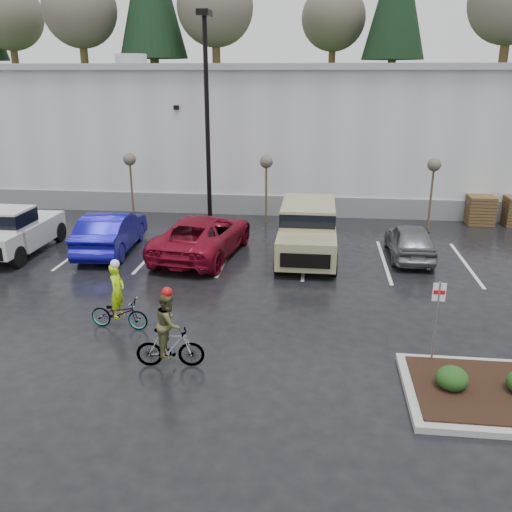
# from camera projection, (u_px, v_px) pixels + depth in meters

# --- Properties ---
(ground) EXTENTS (120.00, 120.00, 0.00)m
(ground) POSITION_uv_depth(u_px,v_px,m) (274.00, 361.00, 13.39)
(ground) COLOR black
(ground) RESTS_ON ground
(warehouse) EXTENTS (60.50, 15.50, 7.20)m
(warehouse) POSITION_uv_depth(u_px,v_px,m) (305.00, 127.00, 32.91)
(warehouse) COLOR silver
(warehouse) RESTS_ON ground
(wooded_ridge) EXTENTS (80.00, 25.00, 6.00)m
(wooded_ridge) POSITION_uv_depth(u_px,v_px,m) (312.00, 112.00, 54.76)
(wooded_ridge) COLOR #273D19
(wooded_ridge) RESTS_ON ground
(lamppost) EXTENTS (0.50, 1.00, 9.22)m
(lamppost) POSITION_uv_depth(u_px,v_px,m) (207.00, 99.00, 23.29)
(lamppost) COLOR black
(lamppost) RESTS_ON ground
(sapling_west) EXTENTS (0.60, 0.60, 3.20)m
(sapling_west) POSITION_uv_depth(u_px,v_px,m) (130.00, 163.00, 25.62)
(sapling_west) COLOR #44331B
(sapling_west) RESTS_ON ground
(sapling_mid) EXTENTS (0.60, 0.60, 3.20)m
(sapling_mid) POSITION_uv_depth(u_px,v_px,m) (266.00, 165.00, 24.91)
(sapling_mid) COLOR #44331B
(sapling_mid) RESTS_ON ground
(sapling_east) EXTENTS (0.60, 0.60, 3.20)m
(sapling_east) POSITION_uv_depth(u_px,v_px,m) (434.00, 169.00, 24.08)
(sapling_east) COLOR #44331B
(sapling_east) RESTS_ON ground
(pallet_stack_a) EXTENTS (1.20, 1.20, 1.35)m
(pallet_stack_a) POSITION_uv_depth(u_px,v_px,m) (480.00, 210.00, 25.40)
(pallet_stack_a) COLOR #44331B
(pallet_stack_a) RESTS_ON ground
(shrub_a) EXTENTS (0.70, 0.70, 0.52)m
(shrub_a) POSITION_uv_depth(u_px,v_px,m) (452.00, 378.00, 11.87)
(shrub_a) COLOR #133412
(shrub_a) RESTS_ON curb_island
(fire_lane_sign) EXTENTS (0.30, 0.05, 2.20)m
(fire_lane_sign) POSITION_uv_depth(u_px,v_px,m) (437.00, 314.00, 12.70)
(fire_lane_sign) COLOR gray
(fire_lane_sign) RESTS_ON ground
(pickup_white) EXTENTS (2.10, 5.20, 1.96)m
(pickup_white) POSITION_uv_depth(u_px,v_px,m) (18.00, 228.00, 21.36)
(pickup_white) COLOR silver
(pickup_white) RESTS_ON ground
(car_blue) EXTENTS (2.05, 5.00, 1.61)m
(car_blue) POSITION_uv_depth(u_px,v_px,m) (111.00, 231.00, 21.48)
(car_blue) COLOR #0D0B7D
(car_blue) RESTS_ON ground
(car_red) EXTENTS (3.42, 6.06, 1.60)m
(car_red) POSITION_uv_depth(u_px,v_px,m) (203.00, 235.00, 20.98)
(car_red) COLOR maroon
(car_red) RESTS_ON ground
(suv_tan) EXTENTS (2.20, 5.10, 2.06)m
(suv_tan) POSITION_uv_depth(u_px,v_px,m) (307.00, 232.00, 20.55)
(suv_tan) COLOR tan
(suv_tan) RESTS_ON ground
(car_grey) EXTENTS (1.59, 3.94, 1.34)m
(car_grey) POSITION_uv_depth(u_px,v_px,m) (410.00, 241.00, 20.74)
(car_grey) COLOR slate
(car_grey) RESTS_ON ground
(cyclist_hivis) EXTENTS (1.71, 0.72, 2.02)m
(cyclist_hivis) POSITION_uv_depth(u_px,v_px,m) (119.00, 307.00, 14.96)
(cyclist_hivis) COLOR #3F3F44
(cyclist_hivis) RESTS_ON ground
(cyclist_olive) EXTENTS (1.63, 0.80, 2.06)m
(cyclist_olive) POSITION_uv_depth(u_px,v_px,m) (170.00, 338.00, 12.93)
(cyclist_olive) COLOR #3F3F44
(cyclist_olive) RESTS_ON ground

